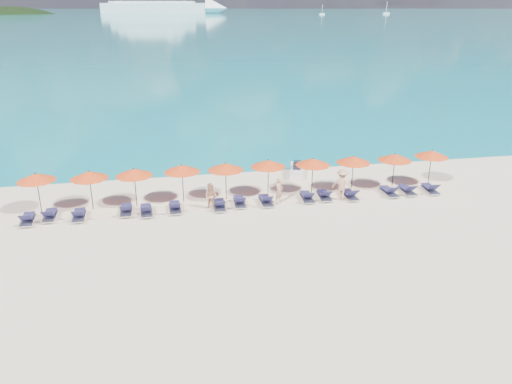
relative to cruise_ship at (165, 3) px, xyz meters
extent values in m
plane|color=beige|center=(-10.11, -583.98, -10.23)|extent=(1400.00, 1400.00, 0.00)
cube|color=#1FA9B2|center=(-10.11, 76.02, -10.23)|extent=(1600.00, 1300.00, 0.01)
ellipsoid|color=black|center=(-160.11, -23.98, -45.23)|extent=(162.00, 126.00, 85.50)
cube|color=white|center=(-12.15, 3.18, -4.88)|extent=(119.26, 50.48, 10.70)
cone|color=white|center=(56.16, -14.69, -4.88)|extent=(28.73, 28.73, 23.54)
cube|color=black|center=(-14.22, 3.72, 3.14)|extent=(96.87, 41.93, 0.96)
cube|color=white|center=(148.04, -110.55, -9.55)|extent=(5.10, 1.70, 1.36)
cylinder|color=white|center=(148.04, -110.55, -5.13)|extent=(0.31, 0.31, 8.50)
cube|color=white|center=(222.08, -95.87, -9.36)|extent=(6.56, 2.19, 1.75)
cylinder|color=white|center=(222.08, -95.87, -3.67)|extent=(0.39, 0.39, 10.93)
cube|color=white|center=(-6.19, -575.20, -9.93)|extent=(1.51, 2.52, 0.54)
cube|color=black|center=(-6.24, -575.39, -9.54)|extent=(0.75, 1.08, 0.34)
cylinder|color=black|center=(-6.02, -574.64, -9.39)|extent=(0.54, 0.21, 0.06)
imported|color=tan|center=(-8.54, -579.86, -9.47)|extent=(0.65, 0.63, 1.51)
imported|color=tan|center=(-12.49, -580.08, -9.46)|extent=(0.86, 0.77, 1.54)
imported|color=tan|center=(-4.80, -580.01, -9.30)|extent=(1.32, 1.10, 1.86)
cylinder|color=black|center=(-21.78, -578.58, -9.13)|extent=(0.05, 0.05, 2.20)
cone|color=red|center=(-21.78, -578.58, -8.21)|extent=(2.10, 2.10, 0.42)
sphere|color=black|center=(-21.78, -578.58, -7.99)|extent=(0.08, 0.08, 0.08)
cylinder|color=black|center=(-19.00, -578.76, -9.13)|extent=(0.05, 0.05, 2.20)
cone|color=red|center=(-19.00, -578.76, -8.21)|extent=(2.10, 2.10, 0.42)
sphere|color=black|center=(-19.00, -578.76, -7.99)|extent=(0.08, 0.08, 0.08)
cylinder|color=black|center=(-16.60, -578.75, -9.13)|extent=(0.05, 0.05, 2.20)
cone|color=red|center=(-16.60, -578.75, -8.21)|extent=(2.10, 2.10, 0.42)
sphere|color=black|center=(-16.60, -578.75, -7.99)|extent=(0.08, 0.08, 0.08)
cylinder|color=black|center=(-13.94, -578.58, -9.13)|extent=(0.05, 0.05, 2.20)
cone|color=red|center=(-13.94, -578.58, -8.21)|extent=(2.10, 2.10, 0.42)
sphere|color=black|center=(-13.94, -578.58, -7.99)|extent=(0.08, 0.08, 0.08)
cylinder|color=black|center=(-11.46, -578.72, -9.13)|extent=(0.05, 0.05, 2.20)
cone|color=red|center=(-11.46, -578.72, -8.21)|extent=(2.10, 2.10, 0.42)
sphere|color=black|center=(-11.46, -578.72, -7.99)|extent=(0.08, 0.08, 0.08)
cylinder|color=black|center=(-8.91, -578.60, -9.13)|extent=(0.05, 0.05, 2.20)
cone|color=red|center=(-8.91, -578.60, -8.21)|extent=(2.10, 2.10, 0.42)
sphere|color=black|center=(-8.91, -578.60, -7.99)|extent=(0.08, 0.08, 0.08)
cylinder|color=black|center=(-6.24, -578.79, -9.13)|extent=(0.05, 0.05, 2.20)
cone|color=red|center=(-6.24, -578.79, -8.21)|extent=(2.10, 2.10, 0.42)
sphere|color=black|center=(-6.24, -578.79, -7.99)|extent=(0.08, 0.08, 0.08)
cylinder|color=black|center=(-3.70, -578.82, -9.13)|extent=(0.05, 0.05, 2.20)
cone|color=red|center=(-3.70, -578.82, -8.21)|extent=(2.10, 2.10, 0.42)
sphere|color=black|center=(-3.70, -578.82, -7.99)|extent=(0.08, 0.08, 0.08)
cylinder|color=black|center=(-1.03, -578.84, -9.13)|extent=(0.05, 0.05, 2.20)
cone|color=red|center=(-1.03, -578.84, -8.21)|extent=(2.10, 2.10, 0.42)
sphere|color=black|center=(-1.03, -578.84, -7.99)|extent=(0.08, 0.08, 0.08)
cylinder|color=black|center=(1.56, -578.58, -9.13)|extent=(0.05, 0.05, 2.20)
cone|color=red|center=(1.56, -578.58, -8.21)|extent=(2.10, 2.10, 0.42)
sphere|color=black|center=(1.56, -578.58, -7.99)|extent=(0.08, 0.08, 0.08)
cube|color=silver|center=(-22.17, -580.06, -10.09)|extent=(0.72, 1.73, 0.06)
cube|color=#24224D|center=(-22.18, -579.81, -9.93)|extent=(0.61, 1.13, 0.04)
cube|color=#24224D|center=(-22.14, -580.61, -9.68)|extent=(0.58, 0.57, 0.43)
cube|color=silver|center=(-21.12, -579.74, -10.09)|extent=(0.66, 1.71, 0.06)
cube|color=#24224D|center=(-21.13, -579.49, -9.93)|extent=(0.57, 1.11, 0.04)
cube|color=#24224D|center=(-21.11, -580.29, -9.68)|extent=(0.56, 0.55, 0.43)
cube|color=silver|center=(-19.59, -580.02, -10.09)|extent=(0.68, 1.72, 0.06)
cube|color=#24224D|center=(-19.60, -579.77, -9.93)|extent=(0.59, 1.12, 0.04)
cube|color=#24224D|center=(-19.57, -580.57, -9.68)|extent=(0.57, 0.56, 0.43)
cube|color=silver|center=(-17.14, -579.77, -10.09)|extent=(0.62, 1.70, 0.06)
cube|color=#24224D|center=(-17.15, -579.52, -9.93)|extent=(0.55, 1.10, 0.04)
cube|color=#24224D|center=(-17.14, -580.32, -9.68)|extent=(0.55, 0.54, 0.43)
cube|color=silver|center=(-16.05, -580.06, -10.09)|extent=(0.71, 1.73, 0.06)
cube|color=#24224D|center=(-16.07, -579.81, -9.93)|extent=(0.61, 1.13, 0.04)
cube|color=#24224D|center=(-16.02, -580.61, -9.68)|extent=(0.58, 0.57, 0.43)
cube|color=silver|center=(-14.49, -579.93, -10.09)|extent=(0.66, 1.71, 0.06)
cube|color=#24224D|center=(-14.50, -579.68, -9.93)|extent=(0.57, 1.11, 0.04)
cube|color=#24224D|center=(-14.48, -580.48, -9.68)|extent=(0.56, 0.55, 0.43)
cube|color=silver|center=(-12.01, -580.05, -10.09)|extent=(0.73, 1.74, 0.06)
cube|color=#24224D|center=(-12.00, -579.80, -9.93)|extent=(0.62, 1.13, 0.04)
cube|color=#24224D|center=(-12.05, -580.60, -9.68)|extent=(0.58, 0.57, 0.43)
cube|color=silver|center=(-10.84, -579.79, -10.09)|extent=(0.70, 1.73, 0.06)
cube|color=#24224D|center=(-10.82, -579.54, -9.93)|extent=(0.60, 1.12, 0.04)
cube|color=#24224D|center=(-10.86, -580.34, -9.68)|extent=(0.57, 0.56, 0.43)
cube|color=silver|center=(-9.33, -579.89, -10.09)|extent=(0.64, 1.71, 0.06)
cube|color=#24224D|center=(-9.33, -579.64, -9.93)|extent=(0.56, 1.11, 0.04)
cube|color=#24224D|center=(-9.32, -580.44, -9.68)|extent=(0.56, 0.54, 0.43)
cube|color=silver|center=(-6.84, -579.80, -10.09)|extent=(0.77, 1.75, 0.06)
cube|color=#24224D|center=(-6.82, -579.55, -9.93)|extent=(0.64, 1.14, 0.04)
cube|color=#24224D|center=(-6.89, -580.35, -9.68)|extent=(0.60, 0.58, 0.43)
cube|color=silver|center=(-5.77, -579.73, -10.09)|extent=(0.77, 1.75, 0.06)
cube|color=#24224D|center=(-5.75, -579.48, -9.93)|extent=(0.65, 1.14, 0.04)
cube|color=#24224D|center=(-5.82, -580.28, -9.68)|extent=(0.60, 0.58, 0.43)
cube|color=silver|center=(-4.26, -579.94, -10.09)|extent=(0.64, 1.71, 0.06)
cube|color=#24224D|center=(-4.27, -579.69, -9.93)|extent=(0.56, 1.11, 0.04)
cube|color=#24224D|center=(-4.26, -580.49, -9.68)|extent=(0.56, 0.54, 0.43)
cube|color=silver|center=(-1.73, -579.89, -10.09)|extent=(0.66, 1.72, 0.06)
cube|color=#24224D|center=(-1.73, -579.64, -9.93)|extent=(0.58, 1.11, 0.04)
cube|color=#24224D|center=(-1.71, -580.44, -9.68)|extent=(0.56, 0.55, 0.43)
cube|color=silver|center=(-0.54, -579.85, -10.09)|extent=(0.67, 1.72, 0.06)
cube|color=#24224D|center=(-0.53, -579.60, -9.93)|extent=(0.58, 1.11, 0.04)
cube|color=#24224D|center=(-0.55, -580.40, -9.68)|extent=(0.56, 0.55, 0.43)
cube|color=silver|center=(0.94, -579.93, -10.09)|extent=(0.78, 1.75, 0.06)
cube|color=#24224D|center=(0.97, -579.68, -9.93)|extent=(0.65, 1.15, 0.04)
cube|color=#24224D|center=(0.89, -580.47, -9.68)|extent=(0.60, 0.59, 0.43)
camera|label=1|loc=(-15.00, -605.88, 0.61)|focal=35.00mm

